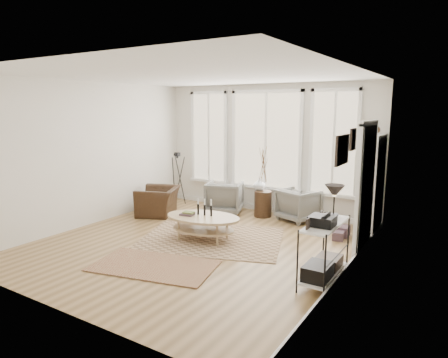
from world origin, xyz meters
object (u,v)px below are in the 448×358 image
Objects in this scene: armchair_left at (225,197)px; accent_chair at (158,201)px; low_shelf at (325,246)px; armchair_right at (298,205)px; bookcase at (371,185)px; coffee_table at (203,221)px; side_table at (263,182)px.

accent_chair is (-1.19, -0.91, -0.06)m from armchair_left.
armchair_right is at bearing 118.01° from low_shelf.
bookcase reaches higher than accent_chair.
bookcase is 1.58× the size of low_shelf.
bookcase is 3.21m from armchair_left.
coffee_table is (-2.45, 0.58, -0.17)m from low_shelf.
side_table is (-2.21, 2.57, 0.26)m from low_shelf.
armchair_right is (1.67, 0.29, -0.02)m from armchair_left.
low_shelf is at bearing -13.44° from coffee_table.
side_table is at bearing 130.70° from low_shelf.
low_shelf is 1.73× the size of armchair_right.
side_table is (0.88, 0.18, 0.40)m from armchair_left.
armchair_right reaches higher than coffee_table.
side_table is at bearing 93.77° from accent_chair.
low_shelf is at bearing 122.03° from armchair_left.
side_table reaches higher than armchair_right.
armchair_right is 0.80× the size of accent_chair.
low_shelf reaches higher than armchair_left.
bookcase is at bearing 162.00° from armchair_left.
armchair_left is 0.99m from side_table.
coffee_table is at bearing 85.12° from armchair_right.
bookcase is at bearing 37.72° from coffee_table.
coffee_table is at bearing 166.56° from low_shelf.
accent_chair is at bearing -166.63° from bookcase.
bookcase is 1.29× the size of side_table.
side_table is (-2.27, 0.05, -0.19)m from bookcase.
armchair_left is at bearing 142.27° from low_shelf.
bookcase is 4.52m from accent_chair.
side_table is at bearing 83.30° from coffee_table.
armchair_right is (1.02, 2.11, 0.00)m from coffee_table.
side_table is at bearing 170.97° from armchair_left.
bookcase is 1.37× the size of coffee_table.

